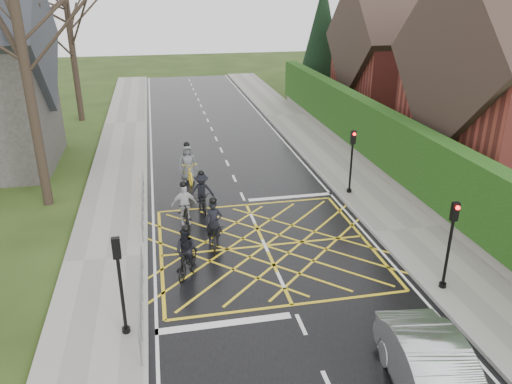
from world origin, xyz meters
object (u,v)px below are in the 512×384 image
object	(u,v)px
cyclist_rear	(214,230)
cyclist_back	(187,255)
cyclist_mid	(202,196)
cyclist_lead	(188,168)
cyclist_front	(185,209)
car	(436,379)

from	to	relation	value
cyclist_rear	cyclist_back	bearing A→B (deg)	-116.78
cyclist_mid	cyclist_lead	xyz separation A→B (m)	(-0.35, 3.74, 0.04)
cyclist_back	cyclist_mid	world-z (taller)	cyclist_mid
cyclist_back	cyclist_mid	distance (m)	5.38
cyclist_rear	cyclist_front	bearing A→B (deg)	121.80
cyclist_back	cyclist_mid	xyz separation A→B (m)	(1.06, 5.28, -0.02)
cyclist_rear	cyclist_back	world-z (taller)	cyclist_rear
cyclist_lead	car	world-z (taller)	cyclist_lead
cyclist_back	cyclist_lead	bearing A→B (deg)	108.71
cyclist_front	car	distance (m)	12.23
cyclist_rear	cyclist_lead	distance (m)	7.18
cyclist_mid	cyclist_lead	world-z (taller)	cyclist_lead
cyclist_front	car	bearing A→B (deg)	-70.32
cyclist_rear	cyclist_mid	distance (m)	3.42
cyclist_back	cyclist_lead	distance (m)	9.05
cyclist_front	cyclist_lead	bearing A→B (deg)	78.85
cyclist_rear	cyclist_front	xyz separation A→B (m)	(-1.00, 2.03, 0.07)
cyclist_mid	cyclist_front	distance (m)	1.64
cyclist_back	cyclist_front	distance (m)	3.90
cyclist_back	cyclist_rear	bearing A→B (deg)	80.81
car	cyclist_rear	bearing A→B (deg)	121.63
cyclist_rear	cyclist_front	distance (m)	2.26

